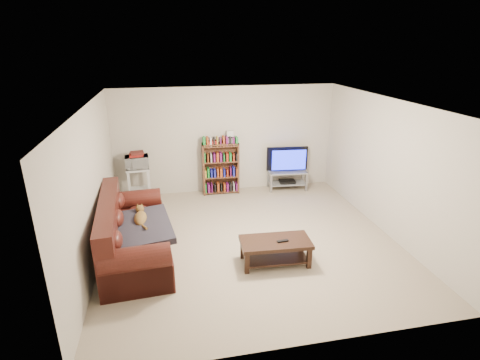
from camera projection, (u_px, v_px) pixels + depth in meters
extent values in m
plane|color=tan|center=(250.00, 240.00, 6.62)|extent=(5.00, 5.00, 0.00)
plane|color=white|center=(251.00, 104.00, 5.78)|extent=(5.00, 5.00, 0.00)
plane|color=beige|center=(226.00, 140.00, 8.50)|extent=(5.00, 0.00, 5.00)
plane|color=beige|center=(304.00, 256.00, 3.90)|extent=(5.00, 0.00, 5.00)
plane|color=beige|center=(92.00, 187.00, 5.73)|extent=(0.00, 5.00, 5.00)
plane|color=beige|center=(387.00, 167.00, 6.66)|extent=(0.00, 5.00, 5.00)
cube|color=#431711|center=(137.00, 243.00, 6.08)|extent=(1.16, 2.39, 0.44)
cube|color=#431711|center=(110.00, 231.00, 5.89)|extent=(0.41, 2.34, 0.97)
cube|color=#431711|center=(137.00, 277.00, 5.11)|extent=(0.97, 0.30, 0.56)
cube|color=#431711|center=(136.00, 213.00, 7.00)|extent=(0.97, 0.30, 0.56)
cube|color=#2C2833|center=(141.00, 228.00, 5.84)|extent=(1.06, 1.29, 0.19)
cube|color=black|center=(276.00, 242.00, 5.82)|extent=(1.12, 0.61, 0.06)
cube|color=black|center=(275.00, 257.00, 5.92)|extent=(1.01, 0.55, 0.03)
cube|color=black|center=(247.00, 263.00, 5.63)|extent=(0.07, 0.07, 0.34)
cube|color=black|center=(309.00, 258.00, 5.76)|extent=(0.07, 0.07, 0.34)
cube|color=black|center=(243.00, 249.00, 6.02)|extent=(0.07, 0.07, 0.34)
cube|color=black|center=(301.00, 244.00, 6.16)|extent=(0.07, 0.07, 0.34)
cube|color=black|center=(283.00, 241.00, 5.78)|extent=(0.18, 0.07, 0.02)
cube|color=#999EA3|center=(287.00, 172.00, 8.77)|extent=(0.93, 0.48, 0.03)
cube|color=#999EA3|center=(287.00, 183.00, 8.87)|extent=(0.89, 0.46, 0.02)
cube|color=gray|center=(271.00, 183.00, 8.64)|extent=(0.05, 0.05, 0.45)
cube|color=gray|center=(306.00, 182.00, 8.73)|extent=(0.05, 0.05, 0.45)
cube|color=gray|center=(268.00, 178.00, 8.96)|extent=(0.05, 0.05, 0.45)
cube|color=gray|center=(302.00, 177.00, 9.05)|extent=(0.05, 0.05, 0.45)
imported|color=black|center=(288.00, 160.00, 8.67)|extent=(0.98, 0.21, 0.56)
cube|color=black|center=(287.00, 181.00, 8.86)|extent=(0.38, 0.28, 0.06)
cube|color=#57311E|center=(204.00, 169.00, 8.43)|extent=(0.05, 0.26, 1.19)
cube|color=#57311E|center=(238.00, 168.00, 8.56)|extent=(0.05, 0.26, 1.19)
cube|color=#57311E|center=(220.00, 144.00, 8.29)|extent=(0.83, 0.28, 0.03)
cube|color=maroon|center=(212.00, 142.00, 8.24)|extent=(0.24, 0.19, 0.06)
cube|color=silver|center=(138.00, 169.00, 7.93)|extent=(0.52, 0.40, 0.04)
cube|color=silver|center=(140.00, 189.00, 8.09)|extent=(0.47, 0.36, 0.03)
cube|color=silver|center=(130.00, 189.00, 7.89)|extent=(0.05, 0.05, 0.74)
cube|color=silver|center=(149.00, 187.00, 8.00)|extent=(0.05, 0.05, 0.74)
cube|color=silver|center=(129.00, 185.00, 8.14)|extent=(0.05, 0.05, 0.74)
cube|color=silver|center=(149.00, 183.00, 8.25)|extent=(0.05, 0.05, 0.74)
imported|color=silver|center=(137.00, 162.00, 7.88)|extent=(0.51, 0.37, 0.27)
cube|color=maroon|center=(136.00, 155.00, 7.82)|extent=(0.31, 0.27, 0.05)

